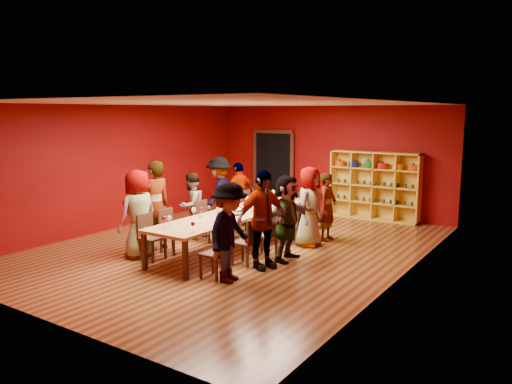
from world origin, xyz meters
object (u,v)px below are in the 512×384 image
Objects in this scene: chair_person_right_1 at (248,239)px; person_right_3 at (309,207)px; person_right_4 at (328,207)px; spittoon_bowl at (236,211)px; shelving_unit at (375,182)px; chair_person_left_3 at (233,211)px; wine_bottle at (285,197)px; person_right_1 at (262,220)px; chair_person_right_3 at (297,221)px; person_left_2 at (191,206)px; chair_person_right_0 at (218,250)px; chair_person_right_4 at (311,216)px; chair_person_left_4 at (249,207)px; person_right_2 at (287,218)px; person_left_1 at (155,205)px; person_left_0 at (138,214)px; person_left_3 at (219,193)px; chair_person_left_0 at (149,234)px; person_right_0 at (230,233)px; tasting_table at (237,215)px; chair_person_left_1 at (170,228)px; chair_person_right_2 at (268,232)px; person_left_4 at (239,194)px; chair_person_left_2 at (205,219)px.

person_right_3 is (0.30, 1.85, 0.35)m from chair_person_right_1.
spittoon_bowl is at bearing 143.80° from person_right_4.
shelving_unit is 2.70× the size of chair_person_left_3.
wine_bottle is (-1.15, -2.73, -0.12)m from shelving_unit.
person_right_1 is 1.06× the size of person_right_3.
shelving_unit is 2.70× the size of chair_person_right_3.
person_left_2 reaches higher than chair_person_right_0.
chair_person_right_1 is at bearing -90.00° from chair_person_right_4.
chair_person_left_3 is 0.59× the size of person_right_4.
spittoon_bowl is (-1.10, 0.71, -0.07)m from person_right_1.
shelving_unit is at bearing 47.78° from chair_person_left_4.
person_left_2 is 0.90× the size of person_right_2.
person_right_3 is (2.50, 0.90, 0.10)m from person_left_2.
person_left_1 is 3.02m from chair_person_right_3.
person_left_0 is 2.25m from chair_person_right_1.
person_left_3 is (-0.42, 0.00, 0.39)m from chair_person_left_3.
person_right_1 reaches higher than chair_person_left_0.
person_right_1 is (2.54, -2.02, 0.02)m from person_left_3.
person_right_0 is 1.12× the size of person_right_4.
shelving_unit reaches higher than tasting_table.
chair_person_right_2 is at bearing 24.95° from chair_person_left_1.
person_right_0 is at bearing -84.82° from chair_person_right_3.
chair_person_right_1 is (0.91, -0.89, -0.20)m from tasting_table.
chair_person_right_1 is 0.54× the size of person_right_2.
wine_bottle is (1.55, 2.64, -0.06)m from person_left_1.
person_left_0 is 1.16× the size of person_left_2.
person_left_0 reaches higher than person_left_4.
person_right_2 is 1.89m from chair_person_right_4.
chair_person_right_1 is at bearing 144.50° from person_right_2.
person_right_1 reaches higher than wine_bottle.
spittoon_bowl is at bearing 116.19° from chair_person_right_0.
chair_person_left_4 is 2.26m from person_right_4.
person_right_3 is (1.21, 0.96, 0.15)m from tasting_table.
chair_person_left_4 is at bearing 117.59° from spittoon_bowl.
shelving_unit reaches higher than person_left_0.
chair_person_right_4 is at bearing 1.14° from wine_bottle.
chair_person_left_1 reaches higher than tasting_table.
chair_person_right_2 is 1.95m from wine_bottle.
person_left_4 is (-1.20, 1.78, 0.09)m from tasting_table.
person_left_3 reaches higher than person_left_0.
person_left_4 reaches higher than chair_person_left_2.
chair_person_left_4 is 2.65× the size of spittoon_bowl.
person_left_0 is at bearing -113.48° from shelving_unit.
chair_person_left_3 is 2.30m from person_right_4.
person_right_3 is (0.30, 0.00, 0.35)m from chair_person_right_3.
person_left_1 is at bearing -97.90° from chair_person_left_4.
chair_person_right_2 is at bearing -36.28° from chair_person_left_3.
chair_person_right_0 is 2.76m from chair_person_right_3.
person_left_4 is at bearing -170.23° from person_left_1.
person_left_1 is 2.08× the size of chair_person_right_1.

